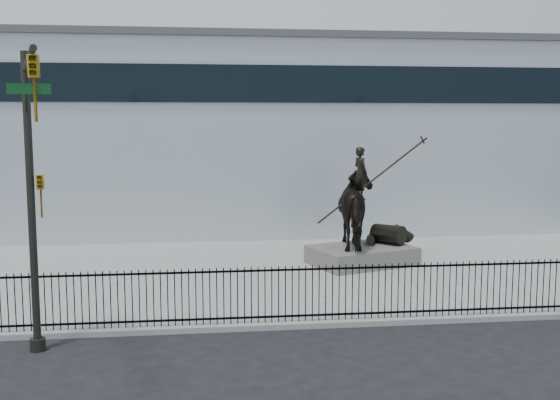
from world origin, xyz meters
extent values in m
plane|color=black|center=(0.00, 0.00, 0.00)|extent=(120.00, 120.00, 0.00)
cube|color=gray|center=(0.00, 7.00, 0.07)|extent=(30.00, 12.00, 0.15)
cube|color=silver|center=(0.00, 20.00, 4.50)|extent=(44.00, 14.00, 9.00)
cube|color=black|center=(0.00, 1.25, 0.30)|extent=(22.00, 0.05, 0.05)
cube|color=black|center=(0.00, 1.25, 1.55)|extent=(22.00, 0.05, 0.05)
cube|color=black|center=(0.00, 1.25, 0.90)|extent=(22.00, 0.03, 1.50)
cube|color=#5C5A54|center=(2.78, 7.79, 0.48)|extent=(4.16, 3.47, 0.67)
imported|color=black|center=(2.78, 7.79, 2.23)|extent=(3.19, 3.44, 2.83)
imported|color=black|center=(2.68, 7.76, 3.53)|extent=(0.66, 0.81, 1.92)
cylinder|color=black|center=(3.15, 7.92, 3.24)|extent=(4.33, 1.55, 2.88)
cylinder|color=black|center=(-7.00, 0.20, 0.15)|extent=(0.36, 0.36, 0.30)
cylinder|color=black|center=(-7.00, 0.20, 3.50)|extent=(0.18, 0.18, 7.00)
cylinder|color=black|center=(-6.40, -1.92, 6.60)|extent=(1.47, 4.84, 0.12)
imported|color=#B28713|center=(-5.80, -4.05, 5.97)|extent=(0.18, 0.22, 1.10)
imported|color=#B28713|center=(-6.78, 0.20, 3.70)|extent=(0.16, 0.20, 1.00)
cube|color=#0C3F19|center=(-6.64, -1.00, 6.10)|extent=(0.90, 0.03, 0.22)
camera|label=1|loc=(-3.09, -15.40, 5.45)|focal=42.00mm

